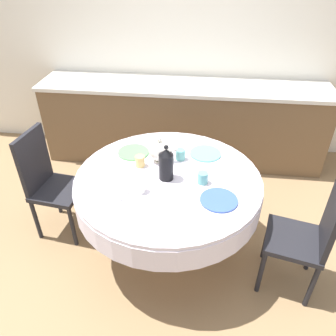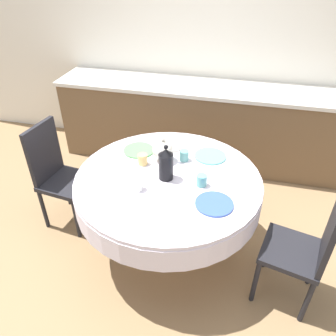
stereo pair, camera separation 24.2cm
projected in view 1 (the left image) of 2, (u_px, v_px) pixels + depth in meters
name	position (u px, v px, depth m)	size (l,w,h in m)	color
ground_plane	(168.00, 246.00, 2.91)	(12.00, 12.00, 0.00)	#8E704C
wall_back	(187.00, 42.00, 3.68)	(7.00, 0.05, 2.60)	silver
kitchen_counter	(183.00, 122.00, 3.88)	(3.24, 0.64, 0.93)	brown
dining_table	(168.00, 189.00, 2.54)	(1.42, 1.42, 0.77)	olive
chair_left	(309.00, 234.00, 2.29)	(0.48, 0.48, 0.99)	black
chair_right	(49.00, 180.00, 2.81)	(0.45, 0.45, 0.99)	black
plate_near_left	(111.00, 191.00, 2.31)	(0.26, 0.26, 0.01)	white
cup_near_left	(140.00, 187.00, 2.30)	(0.08, 0.08, 0.09)	white
plate_near_right	(219.00, 200.00, 2.24)	(0.26, 0.26, 0.01)	#3856AD
cup_near_right	(203.00, 178.00, 2.38)	(0.08, 0.08, 0.09)	#5BA39E
plate_far_left	(133.00, 152.00, 2.75)	(0.26, 0.26, 0.01)	#5BA85B
cup_far_left	(140.00, 161.00, 2.57)	(0.08, 0.08, 0.09)	#DBB766
plate_far_right	(205.00, 153.00, 2.73)	(0.26, 0.26, 0.01)	#60BCB7
cup_far_right	(180.00, 155.00, 2.65)	(0.08, 0.08, 0.09)	#5BA39E
coffee_carafe	(166.00, 164.00, 2.39)	(0.11, 0.11, 0.29)	black
teapot	(160.00, 151.00, 2.60)	(0.23, 0.17, 0.22)	silver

